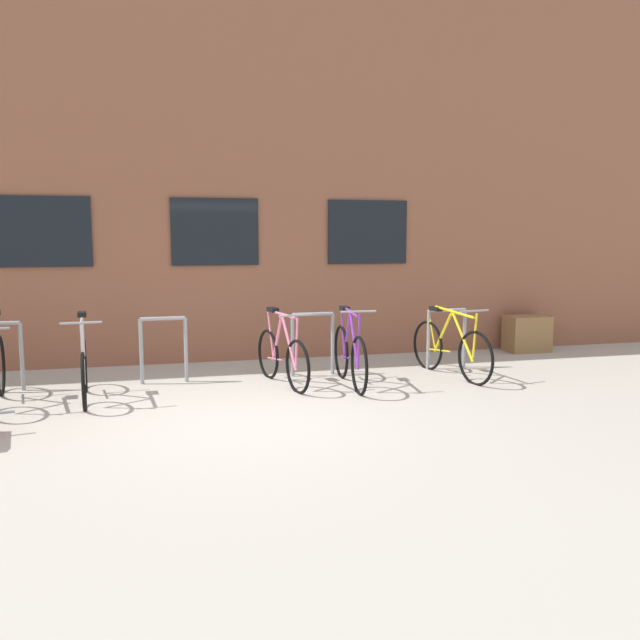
% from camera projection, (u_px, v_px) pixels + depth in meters
% --- Properties ---
extents(ground_plane, '(42.00, 42.00, 0.00)m').
position_uv_depth(ground_plane, '(243.00, 418.00, 6.74)').
color(ground_plane, '#B2ADA0').
extents(storefront_building, '(28.00, 7.15, 5.95)m').
position_uv_depth(storefront_building, '(200.00, 184.00, 12.86)').
color(storefront_building, brown).
rests_on(storefront_building, ground).
extents(bike_rack, '(6.62, 0.05, 0.88)m').
position_uv_depth(bike_rack, '(240.00, 340.00, 8.55)').
color(bike_rack, gray).
rests_on(bike_rack, ground).
extents(bicycle_yellow, '(0.50, 1.80, 0.99)m').
position_uv_depth(bicycle_yellow, '(450.00, 348.00, 8.75)').
color(bicycle_yellow, black).
rests_on(bicycle_yellow, ground).
extents(bicycle_purple, '(0.44, 1.70, 1.04)m').
position_uv_depth(bicycle_purple, '(350.00, 355.00, 8.22)').
color(bicycle_purple, black).
rests_on(bicycle_purple, ground).
extents(bicycle_pink, '(0.52, 1.61, 1.00)m').
position_uv_depth(bicycle_pink, '(282.00, 356.00, 8.24)').
color(bicycle_pink, black).
rests_on(bicycle_pink, ground).
extents(bicycle_silver, '(0.44, 1.61, 1.03)m').
position_uv_depth(bicycle_silver, '(84.00, 368.00, 7.50)').
color(bicycle_silver, black).
rests_on(bicycle_silver, ground).
extents(planter_box, '(0.70, 0.44, 0.60)m').
position_uv_depth(planter_box, '(527.00, 334.00, 10.65)').
color(planter_box, olive).
rests_on(planter_box, ground).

